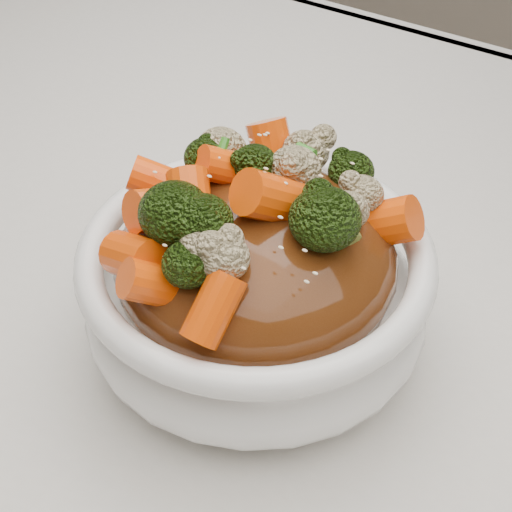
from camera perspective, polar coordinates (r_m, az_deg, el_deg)
The scene contains 8 objects.
tablecloth at distance 0.52m, azimuth 2.23°, elevation -4.34°, with size 1.20×0.80×0.04m, color silver.
bowl at distance 0.45m, azimuth 0.00°, elevation -2.83°, with size 0.20×0.20×0.08m, color white, non-canonical shape.
sauce_base at distance 0.43m, azimuth 0.00°, elevation -0.27°, with size 0.16×0.16×0.09m, color #50260D.
carrots at distance 0.40m, azimuth 0.00°, elevation 5.86°, with size 0.16×0.16×0.05m, color #FF5208, non-canonical shape.
broccoli at distance 0.40m, azimuth 0.00°, elevation 5.75°, with size 0.16×0.16×0.04m, color black, non-canonical shape.
cauliflower at distance 0.40m, azimuth 0.00°, elevation 5.54°, with size 0.16×0.16×0.03m, color tan, non-canonical shape.
scallions at distance 0.40m, azimuth 0.00°, elevation 5.97°, with size 0.12×0.12×0.02m, color #2D771B, non-canonical shape.
sesame_seeds at distance 0.40m, azimuth 0.00°, elevation 5.97°, with size 0.14×0.14×0.01m, color beige, non-canonical shape.
Camera 1 is at (0.19, -0.31, 1.10)m, focal length 55.00 mm.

